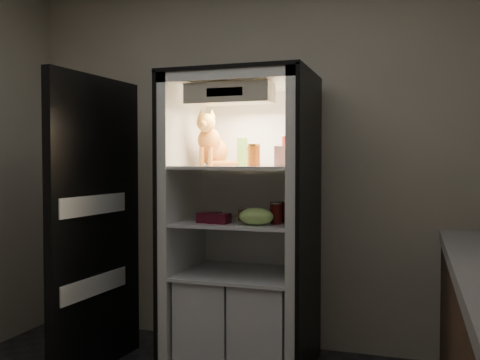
{
  "coord_description": "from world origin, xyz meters",
  "views": [
    {
      "loc": [
        1.05,
        -1.89,
        1.32
      ],
      "look_at": [
        -0.0,
        1.32,
        1.2
      ],
      "focal_mm": 40.0,
      "sensor_mm": 36.0,
      "label": 1
    }
  ],
  "objects_px": {
    "parmesan_shaker": "(242,152)",
    "soda_can_a": "(275,211)",
    "condiment_jar": "(243,214)",
    "berry_box_right": "(219,219)",
    "refrigerator": "(243,243)",
    "cream_carton": "(281,156)",
    "mayo_tub": "(251,156)",
    "tabby_cat": "(212,145)",
    "pepper_jar": "(291,150)",
    "soda_can_b": "(287,212)",
    "grape_bag": "(256,216)",
    "soda_can_c": "(276,214)",
    "berry_box_left": "(209,217)",
    "salsa_jar": "(254,155)"
  },
  "relations": [
    {
      "from": "parmesan_shaker",
      "to": "soda_can_a",
      "type": "xyz_separation_m",
      "value": [
        0.23,
        -0.02,
        -0.38
      ]
    },
    {
      "from": "condiment_jar",
      "to": "berry_box_right",
      "type": "xyz_separation_m",
      "value": [
        -0.09,
        -0.19,
        -0.01
      ]
    },
    {
      "from": "refrigerator",
      "to": "cream_carton",
      "type": "xyz_separation_m",
      "value": [
        0.3,
        -0.19,
        0.56
      ]
    },
    {
      "from": "mayo_tub",
      "to": "berry_box_right",
      "type": "bearing_deg",
      "value": -105.65
    },
    {
      "from": "tabby_cat",
      "to": "pepper_jar",
      "type": "height_order",
      "value": "tabby_cat"
    },
    {
      "from": "pepper_jar",
      "to": "cream_carton",
      "type": "distance_m",
      "value": 0.23
    },
    {
      "from": "soda_can_b",
      "to": "grape_bag",
      "type": "bearing_deg",
      "value": -124.15
    },
    {
      "from": "soda_can_c",
      "to": "berry_box_left",
      "type": "height_order",
      "value": "soda_can_c"
    },
    {
      "from": "mayo_tub",
      "to": "soda_can_b",
      "type": "bearing_deg",
      "value": -28.06
    },
    {
      "from": "cream_carton",
      "to": "soda_can_c",
      "type": "bearing_deg",
      "value": 138.69
    },
    {
      "from": "salsa_jar",
      "to": "cream_carton",
      "type": "height_order",
      "value": "salsa_jar"
    },
    {
      "from": "soda_can_c",
      "to": "berry_box_right",
      "type": "xyz_separation_m",
      "value": [
        -0.34,
        -0.07,
        -0.03
      ]
    },
    {
      "from": "pepper_jar",
      "to": "condiment_jar",
      "type": "distance_m",
      "value": 0.51
    },
    {
      "from": "parmesan_shaker",
      "to": "berry_box_right",
      "type": "bearing_deg",
      "value": -102.88
    },
    {
      "from": "mayo_tub",
      "to": "soda_can_c",
      "type": "xyz_separation_m",
      "value": [
        0.24,
        -0.27,
        -0.35
      ]
    },
    {
      "from": "mayo_tub",
      "to": "soda_can_a",
      "type": "xyz_separation_m",
      "value": [
        0.19,
        -0.09,
        -0.35
      ]
    },
    {
      "from": "mayo_tub",
      "to": "soda_can_c",
      "type": "distance_m",
      "value": 0.5
    },
    {
      "from": "condiment_jar",
      "to": "refrigerator",
      "type": "bearing_deg",
      "value": 100.32
    },
    {
      "from": "grape_bag",
      "to": "soda_can_c",
      "type": "bearing_deg",
      "value": 40.24
    },
    {
      "from": "parmesan_shaker",
      "to": "salsa_jar",
      "type": "relative_size",
      "value": 1.34
    },
    {
      "from": "parmesan_shaker",
      "to": "berry_box_right",
      "type": "xyz_separation_m",
      "value": [
        -0.06,
        -0.27,
        -0.41
      ]
    },
    {
      "from": "parmesan_shaker",
      "to": "salsa_jar",
      "type": "xyz_separation_m",
      "value": [
        0.13,
        -0.16,
        -0.02
      ]
    },
    {
      "from": "condiment_jar",
      "to": "grape_bag",
      "type": "bearing_deg",
      "value": -53.19
    },
    {
      "from": "parmesan_shaker",
      "to": "condiment_jar",
      "type": "relative_size",
      "value": 2.18
    },
    {
      "from": "refrigerator",
      "to": "condiment_jar",
      "type": "xyz_separation_m",
      "value": [
        0.01,
        -0.04,
        0.19
      ]
    },
    {
      "from": "refrigerator",
      "to": "salsa_jar",
      "type": "relative_size",
      "value": 13.9
    },
    {
      "from": "mayo_tub",
      "to": "condiment_jar",
      "type": "relative_size",
      "value": 1.47
    },
    {
      "from": "parmesan_shaker",
      "to": "soda_can_b",
      "type": "xyz_separation_m",
      "value": [
        0.32,
        -0.07,
        -0.37
      ]
    },
    {
      "from": "cream_carton",
      "to": "soda_can_a",
      "type": "bearing_deg",
      "value": 113.07
    },
    {
      "from": "refrigerator",
      "to": "soda_can_b",
      "type": "bearing_deg",
      "value": -7.76
    },
    {
      "from": "tabby_cat",
      "to": "soda_can_c",
      "type": "xyz_separation_m",
      "value": [
        0.48,
        -0.16,
        -0.42
      ]
    },
    {
      "from": "tabby_cat",
      "to": "soda_can_c",
      "type": "height_order",
      "value": "tabby_cat"
    },
    {
      "from": "tabby_cat",
      "to": "cream_carton",
      "type": "height_order",
      "value": "tabby_cat"
    },
    {
      "from": "condiment_jar",
      "to": "berry_box_right",
      "type": "distance_m",
      "value": 0.21
    },
    {
      "from": "salsa_jar",
      "to": "soda_can_b",
      "type": "height_order",
      "value": "salsa_jar"
    },
    {
      "from": "berry_box_right",
      "to": "berry_box_left",
      "type": "bearing_deg",
      "value": 159.76
    },
    {
      "from": "pepper_jar",
      "to": "grape_bag",
      "type": "xyz_separation_m",
      "value": [
        -0.15,
        -0.27,
        -0.4
      ]
    },
    {
      "from": "pepper_jar",
      "to": "condiment_jar",
      "type": "xyz_separation_m",
      "value": [
        -0.3,
        -0.07,
        -0.41
      ]
    },
    {
      "from": "parmesan_shaker",
      "to": "berry_box_left",
      "type": "height_order",
      "value": "parmesan_shaker"
    },
    {
      "from": "tabby_cat",
      "to": "parmesan_shaker",
      "type": "bearing_deg",
      "value": 6.11
    },
    {
      "from": "grape_bag",
      "to": "parmesan_shaker",
      "type": "bearing_deg",
      "value": 122.64
    },
    {
      "from": "soda_can_a",
      "to": "soda_can_c",
      "type": "height_order",
      "value": "soda_can_c"
    },
    {
      "from": "grape_bag",
      "to": "berry_box_right",
      "type": "distance_m",
      "value": 0.24
    },
    {
      "from": "cream_carton",
      "to": "berry_box_right",
      "type": "xyz_separation_m",
      "value": [
        -0.38,
        -0.04,
        -0.38
      ]
    },
    {
      "from": "pepper_jar",
      "to": "parmesan_shaker",
      "type": "bearing_deg",
      "value": 179.51
    },
    {
      "from": "tabby_cat",
      "to": "berry_box_right",
      "type": "relative_size",
      "value": 3.1
    },
    {
      "from": "berry_box_left",
      "to": "berry_box_right",
      "type": "distance_m",
      "value": 0.08
    },
    {
      "from": "pepper_jar",
      "to": "soda_can_b",
      "type": "height_order",
      "value": "pepper_jar"
    },
    {
      "from": "soda_can_a",
      "to": "grape_bag",
      "type": "xyz_separation_m",
      "value": [
        -0.05,
        -0.26,
        -0.01
      ]
    },
    {
      "from": "salsa_jar",
      "to": "berry_box_right",
      "type": "height_order",
      "value": "salsa_jar"
    }
  ]
}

